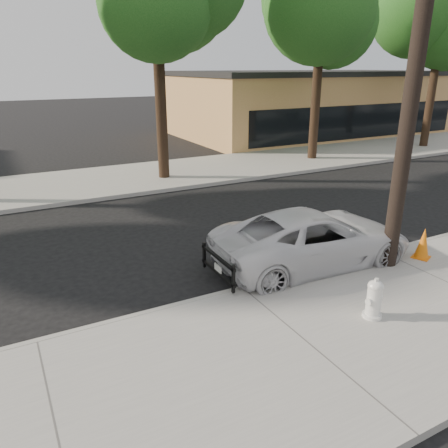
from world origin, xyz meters
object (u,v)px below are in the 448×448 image
Objects in this scene: utility_pole at (417,55)px; fire_hydrant at (374,300)px; police_cruiser at (313,238)px; traffic_cone at (423,244)px.

utility_pole reaches higher than fire_hydrant.
police_cruiser is 6.44× the size of traffic_cone.
police_cruiser is (-1.39, 1.08, -4.03)m from utility_pole.
utility_pole is 1.86× the size of police_cruiser.
police_cruiser is at bearing 142.19° from utility_pole.
fire_hydrant is 0.98× the size of traffic_cone.
utility_pole reaches higher than traffic_cone.
traffic_cone reaches higher than fire_hydrant.
fire_hydrant is at bearing -143.74° from utility_pole.
fire_hydrant is at bearing 169.19° from police_cruiser.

